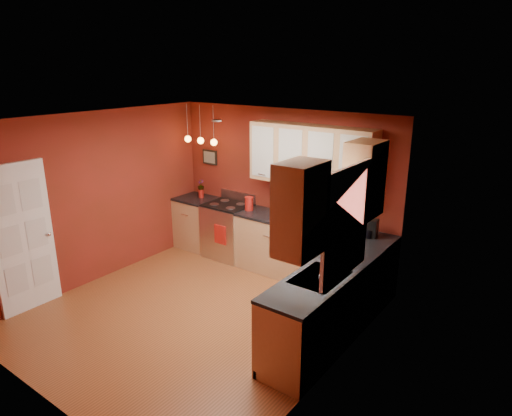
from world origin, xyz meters
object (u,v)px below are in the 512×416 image
Objects in this scene: sink at (320,279)px; soap_pump at (323,277)px; red_canister at (249,204)px; coffee_maker at (371,229)px; gas_range at (228,230)px.

sink reaches higher than soap_pump.
sink is 3.16× the size of red_canister.
coffee_maker is 1.51× the size of soap_pump.
gas_range is at bearing 150.22° from sink.
red_canister reaches higher than gas_range.
coffee_maker reaches higher than red_canister.
soap_pump is (2.73, -1.65, 0.54)m from gas_range.
sink is at bearing 127.23° from soap_pump.
soap_pump is (2.26, -1.64, -0.03)m from red_canister.
coffee_maker reaches higher than soap_pump.
gas_range is 3.24m from soap_pump.
sink is 2.71× the size of coffee_maker.
red_canister is 2.79m from soap_pump.
coffee_maker is (-0.05, 1.51, 0.14)m from sink.
gas_range is 3.05m from sink.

